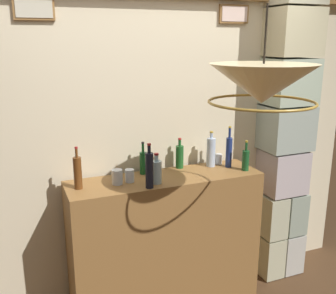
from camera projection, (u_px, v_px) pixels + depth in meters
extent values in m
cube|color=beige|center=(152.00, 131.00, 3.18)|extent=(3.79, 0.08, 2.85)
cube|color=olive|center=(34.00, 9.00, 2.59)|extent=(0.26, 0.03, 0.15)
cube|color=beige|center=(34.00, 8.00, 2.58)|extent=(0.23, 0.01, 0.12)
cube|color=olive|center=(234.00, 14.00, 3.14)|extent=(0.26, 0.03, 0.14)
cube|color=beige|center=(235.00, 14.00, 3.13)|extent=(0.23, 0.01, 0.11)
cube|color=#B8B897|center=(265.00, 252.00, 3.73)|extent=(0.19, 0.37, 0.38)
cube|color=#B9B8AF|center=(283.00, 247.00, 3.81)|extent=(0.21, 0.37, 0.38)
cube|color=#B3B496|center=(268.00, 213.00, 3.63)|extent=(0.19, 0.37, 0.38)
cube|color=gray|center=(287.00, 209.00, 3.71)|extent=(0.20, 0.37, 0.38)
cube|color=#B9ACB0|center=(280.00, 170.00, 3.56)|extent=(0.36, 0.37, 0.38)
cube|color=#9BA89C|center=(284.00, 127.00, 3.46)|extent=(0.41, 0.37, 0.38)
cube|color=#AABCA2|center=(288.00, 81.00, 3.35)|extent=(0.41, 0.37, 0.38)
cube|color=beige|center=(291.00, 32.00, 3.25)|extent=(0.41, 0.37, 0.38)
cube|color=olive|center=(166.00, 244.00, 3.14)|extent=(1.50, 0.42, 1.13)
cylinder|color=#184D24|center=(246.00, 161.00, 3.13)|extent=(0.06, 0.06, 0.16)
cylinder|color=#184D24|center=(246.00, 146.00, 3.10)|extent=(0.02, 0.02, 0.07)
cylinder|color=#B7932D|center=(247.00, 141.00, 3.09)|extent=(0.02, 0.02, 0.01)
cylinder|color=#175523|center=(143.00, 163.00, 3.05)|extent=(0.05, 0.05, 0.17)
cylinder|color=#175523|center=(143.00, 148.00, 3.02)|extent=(0.02, 0.02, 0.07)
cylinder|color=black|center=(143.00, 143.00, 3.01)|extent=(0.02, 0.02, 0.01)
cylinder|color=#5F3415|center=(78.00, 173.00, 2.74)|extent=(0.06, 0.06, 0.23)
cylinder|color=#5F3415|center=(76.00, 153.00, 2.70)|extent=(0.02, 0.02, 0.06)
cylinder|color=maroon|center=(76.00, 148.00, 2.69)|extent=(0.02, 0.02, 0.01)
cylinder|color=#AEC1DB|center=(211.00, 152.00, 3.23)|extent=(0.07, 0.07, 0.24)
cylinder|color=#AEC1DB|center=(211.00, 135.00, 3.19)|extent=(0.02, 0.02, 0.05)
cylinder|color=#B7932D|center=(212.00, 132.00, 3.18)|extent=(0.03, 0.03, 0.01)
cylinder|color=#1B5321|center=(180.00, 157.00, 3.19)|extent=(0.06, 0.06, 0.18)
cylinder|color=#1B5321|center=(180.00, 143.00, 3.16)|extent=(0.02, 0.02, 0.05)
cylinder|color=maroon|center=(180.00, 139.00, 3.15)|extent=(0.03, 0.03, 0.01)
cylinder|color=black|center=(149.00, 171.00, 2.75)|extent=(0.06, 0.06, 0.25)
cylinder|color=black|center=(149.00, 149.00, 2.71)|extent=(0.02, 0.02, 0.06)
cylinder|color=maroon|center=(149.00, 144.00, 2.70)|extent=(0.03, 0.03, 0.01)
cylinder|color=#A4C4CF|center=(156.00, 172.00, 2.85)|extent=(0.08, 0.08, 0.17)
cylinder|color=#A4C4CF|center=(156.00, 158.00, 2.82)|extent=(0.03, 0.03, 0.05)
cylinder|color=maroon|center=(156.00, 154.00, 2.81)|extent=(0.03, 0.03, 0.01)
cylinder|color=navy|center=(229.00, 153.00, 3.21)|extent=(0.05, 0.05, 0.24)
cylinder|color=navy|center=(230.00, 133.00, 3.16)|extent=(0.02, 0.02, 0.08)
cylinder|color=#B7932D|center=(230.00, 127.00, 3.15)|extent=(0.02, 0.02, 0.01)
cylinder|color=silver|center=(117.00, 177.00, 2.84)|extent=(0.08, 0.08, 0.11)
cylinder|color=silver|center=(130.00, 176.00, 2.88)|extent=(0.07, 0.07, 0.09)
cylinder|color=silver|center=(218.00, 159.00, 3.31)|extent=(0.06, 0.06, 0.08)
cone|color=beige|center=(263.00, 84.00, 2.31)|extent=(0.63, 0.63, 0.23)
cylinder|color=black|center=(266.00, 34.00, 2.23)|extent=(0.01, 0.01, 0.33)
torus|color=#AD8433|center=(261.00, 102.00, 2.33)|extent=(0.64, 0.64, 0.02)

